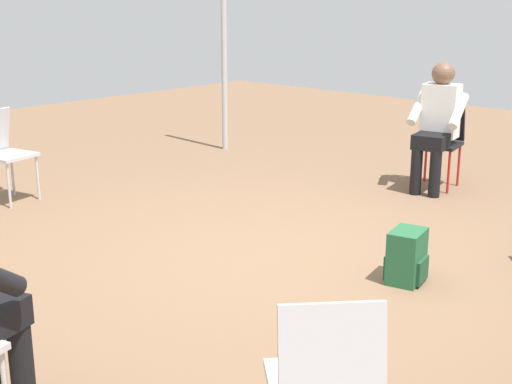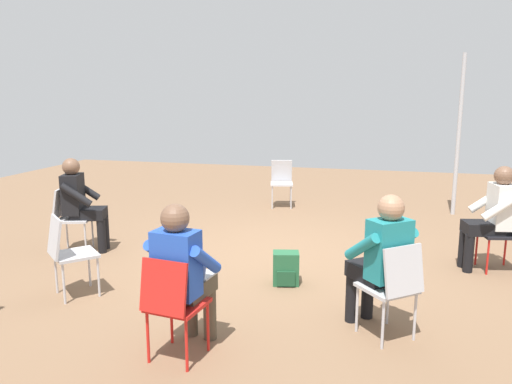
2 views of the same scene
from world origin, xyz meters
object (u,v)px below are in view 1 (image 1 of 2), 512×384
object	(u,v)px
chair_east	(441,137)
backpack_near_laptop_user	(406,259)
person_in_white	(437,120)
chair_southwest	(325,382)
chair_north	(2,148)

from	to	relation	value
chair_east	backpack_near_laptop_user	distance (m)	2.64
chair_east	person_in_white	distance (m)	0.26
chair_southwest	person_in_white	size ratio (longest dim) A/B	0.69
chair_north	chair_southwest	world-z (taller)	same
chair_east	backpack_near_laptop_user	size ratio (longest dim) A/B	2.36
person_in_white	backpack_near_laptop_user	size ratio (longest dim) A/B	3.44
backpack_near_laptop_user	chair_north	bearing A→B (deg)	102.42
chair_north	backpack_near_laptop_user	bearing A→B (deg)	89.96
chair_southwest	backpack_near_laptop_user	distance (m)	2.28
chair_north	chair_east	world-z (taller)	same
chair_east	backpack_near_laptop_user	xyz separation A→B (m)	(-2.39, -1.08, -0.34)
chair_east	chair_southwest	xyz separation A→B (m)	(-4.46, -1.97, 0.00)
chair_southwest	backpack_near_laptop_user	world-z (taller)	chair_southwest
chair_southwest	chair_east	bearing A→B (deg)	65.78
backpack_near_laptop_user	chair_east	bearing A→B (deg)	24.32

